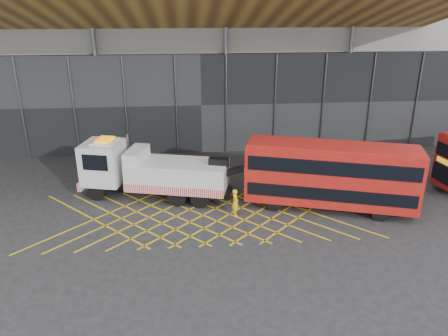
{
  "coord_description": "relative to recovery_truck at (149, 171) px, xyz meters",
  "views": [
    {
      "loc": [
        0.88,
        -23.23,
        12.24
      ],
      "look_at": [
        3.0,
        1.5,
        2.4
      ],
      "focal_mm": 35.0,
      "sensor_mm": 36.0,
      "label": 1
    }
  ],
  "objects": [
    {
      "name": "road_markings",
      "position": [
        3.27,
        -2.97,
        -1.78
      ],
      "size": [
        19.96,
        7.16,
        0.01
      ],
      "color": "gold",
      "rests_on": "ground_plane"
    },
    {
      "name": "construction_building",
      "position": [
        3.59,
        15.42,
        7.19
      ],
      "size": [
        55.0,
        23.97,
        18.0
      ],
      "color": "gray",
      "rests_on": "ground_plane"
    },
    {
      "name": "bus_towed",
      "position": [
        10.98,
        -2.69,
        0.5
      ],
      "size": [
        10.36,
        5.19,
        4.13
      ],
      "rotation": [
        0.0,
        0.0,
        -0.3
      ],
      "color": "#AD140F",
      "rests_on": "ground_plane"
    },
    {
      "name": "recovery_truck",
      "position": [
        0.0,
        0.0,
        0.0
      ],
      "size": [
        11.1,
        4.83,
        3.87
      ],
      "rotation": [
        0.0,
        0.0,
        -0.24
      ],
      "color": "black",
      "rests_on": "ground_plane"
    },
    {
      "name": "ground_plane",
      "position": [
        1.67,
        -2.97,
        -1.79
      ],
      "size": [
        120.0,
        120.0,
        0.0
      ],
      "primitive_type": "plane",
      "color": "#242426"
    },
    {
      "name": "worker",
      "position": [
        5.21,
        -3.08,
        -0.96
      ],
      "size": [
        0.52,
        0.68,
        1.66
      ],
      "primitive_type": "imported",
      "rotation": [
        0.0,
        0.0,
        1.79
      ],
      "color": "yellow",
      "rests_on": "ground_plane"
    }
  ]
}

